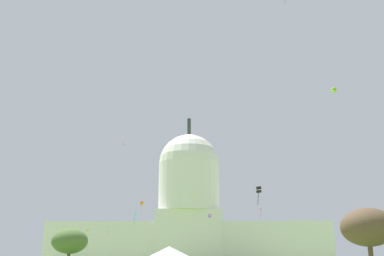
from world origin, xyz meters
The scene contains 13 objects.
capitol_building centered at (0.24, 190.61, 23.28)m, with size 129.38×29.28×72.28m.
tree_east_mid centered at (33.33, 52.51, 8.69)m, with size 12.78×12.65×12.04m.
tree_west_mid centered at (-29.67, 94.79, 8.29)m, with size 13.37×13.40×11.58m.
kite_orange_mid centered at (-12.46, 106.96, 19.71)m, with size 0.93×0.88×4.01m.
kite_magenta_mid centered at (30.12, 161.37, 23.28)m, with size 0.52×0.59×3.82m.
kite_red_high centered at (-24.72, 143.80, 47.36)m, with size 0.46×0.59×0.84m.
kite_green_low centered at (-26.67, 132.65, 14.24)m, with size 1.16×1.44×2.83m.
kite_turquoise_low centered at (-11.45, 84.90, 14.20)m, with size 0.78×0.76×3.49m.
kite_black_low centered at (12.22, 34.77, 12.50)m, with size 0.78×0.75×2.53m.
kite_violet_low centered at (7.23, 97.18, 15.06)m, with size 0.95×0.96×0.87m.
kite_gold_low centered at (-32.45, 126.73, 13.25)m, with size 0.67×0.65×0.69m.
kite_cyan_low centered at (-39.93, 137.67, 12.35)m, with size 1.20×1.16×2.77m.
kite_lime_high centered at (37.37, 76.53, 43.47)m, with size 1.21×1.18×1.16m.
Camera 1 is at (3.43, -29.01, 2.70)m, focal length 43.04 mm.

